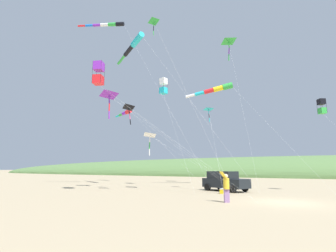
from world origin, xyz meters
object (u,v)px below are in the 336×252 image
at_px(kite_windsock_white_trailing, 133,46).
at_px(kite_delta_orange_high_right, 129,108).
at_px(parked_car, 225,181).
at_px(kite_delta_purple_drifting, 229,42).
at_px(kite_windsock_black_fish_shape, 215,89).
at_px(kite_delta_striped_overhead, 150,135).
at_px(cooler_box, 223,191).
at_px(kite_delta_small_distant, 155,23).
at_px(kite_box_long_streamer_left, 163,86).
at_px(kite_delta_rainbow_low_near, 209,110).
at_px(kite_windsock_blue_topmost, 107,25).
at_px(kite_box_long_streamer_right, 99,73).
at_px(kite_delta_green_low_center, 109,95).
at_px(kite_box_checkered_midright, 322,106).
at_px(kite_windsock_teal_far_right, 125,113).
at_px(person_adult_flyer, 226,185).

bearing_deg(kite_windsock_white_trailing, kite_delta_orange_high_right, 34.33).
bearing_deg(parked_car, kite_delta_orange_high_right, -58.81).
bearing_deg(kite_delta_orange_high_right, kite_delta_purple_drifting, 152.30).
bearing_deg(kite_windsock_white_trailing, kite_windsock_black_fish_shape, 123.55).
distance_m(kite_delta_striped_overhead, kite_windsock_black_fish_shape, 11.62).
relative_size(cooler_box, kite_windsock_black_fish_shape, 0.04).
relative_size(kite_delta_orange_high_right, kite_delta_small_distant, 0.68).
bearing_deg(kite_box_long_streamer_left, kite_delta_striped_overhead, 7.24).
distance_m(parked_car, kite_delta_rainbow_low_near, 7.40).
distance_m(kite_delta_striped_overhead, kite_windsock_blue_topmost, 16.37).
distance_m(parked_car, kite_windsock_blue_topmost, 24.25).
bearing_deg(kite_windsock_blue_topmost, kite_windsock_white_trailing, 125.37).
bearing_deg(kite_box_long_streamer_right, kite_box_long_streamer_left, 169.86).
xyz_separation_m(cooler_box, kite_windsock_black_fish_shape, (-9.06, -2.98, 12.09)).
bearing_deg(kite_windsock_black_fish_shape, kite_delta_small_distant, -8.71).
xyz_separation_m(kite_delta_purple_drifting, kite_delta_green_low_center, (11.58, -10.86, -9.25)).
distance_m(kite_box_checkered_midright, kite_windsock_black_fish_shape, 12.69).
xyz_separation_m(kite_delta_green_low_center, kite_delta_small_distant, (2.64, 7.29, 5.21)).
height_order(kite_box_checkered_midright, kite_box_long_streamer_left, kite_box_long_streamer_left).
bearing_deg(parked_car, cooler_box, 10.16).
height_order(kite_delta_orange_high_right, kite_delta_small_distant, kite_delta_small_distant).
distance_m(kite_delta_rainbow_low_near, kite_box_checkered_midright, 10.60).
relative_size(kite_windsock_teal_far_right, kite_box_long_streamer_left, 1.33).
relative_size(cooler_box, kite_delta_small_distant, 0.04).
distance_m(kite_delta_rainbow_low_near, kite_box_long_streamer_left, 7.89).
bearing_deg(kite_box_long_streamer_right, kite_delta_small_distant, 105.09).
relative_size(kite_box_long_streamer_right, kite_delta_green_low_center, 0.98).
relative_size(kite_delta_green_low_center, kite_delta_orange_high_right, 1.37).
height_order(cooler_box, kite_delta_striped_overhead, kite_delta_striped_overhead).
bearing_deg(kite_delta_orange_high_right, kite_delta_small_distant, 72.77).
distance_m(kite_windsock_black_fish_shape, kite_delta_small_distant, 13.04).
height_order(person_adult_flyer, kite_windsock_black_fish_shape, kite_windsock_black_fish_shape).
xyz_separation_m(kite_windsock_white_trailing, kite_box_long_streamer_left, (-1.71, 3.62, -5.52)).
relative_size(parked_car, kite_delta_orange_high_right, 0.44).
distance_m(kite_delta_orange_high_right, kite_box_long_streamer_left, 8.44).
bearing_deg(person_adult_flyer, kite_windsock_teal_far_right, -128.19).
bearing_deg(kite_windsock_black_fish_shape, kite_delta_green_low_center, -42.98).
distance_m(kite_delta_purple_drifting, kite_box_checkered_midright, 15.97).
xyz_separation_m(kite_windsock_white_trailing, kite_delta_orange_high_right, (5.50, 3.75, -9.91)).
height_order(kite_delta_rainbow_low_near, kite_windsock_teal_far_right, kite_windsock_teal_far_right).
distance_m(kite_box_checkered_midright, kite_box_long_streamer_left, 17.30).
bearing_deg(cooler_box, kite_delta_striped_overhead, -96.76).
relative_size(kite_windsock_teal_far_right, kite_windsock_black_fish_shape, 1.17).
height_order(kite_delta_orange_high_right, kite_windsock_teal_far_right, kite_windsock_teal_far_right).
bearing_deg(cooler_box, kite_box_checkered_midright, 122.63).
height_order(parked_car, kite_box_long_streamer_right, kite_box_long_streamer_right).
relative_size(cooler_box, kite_box_checkered_midright, 0.07).
relative_size(kite_delta_rainbow_low_near, kite_delta_striped_overhead, 0.96).
bearing_deg(kite_windsock_teal_far_right, kite_delta_orange_high_right, 38.54).
bearing_deg(kite_delta_green_low_center, kite_windsock_teal_far_right, -150.84).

